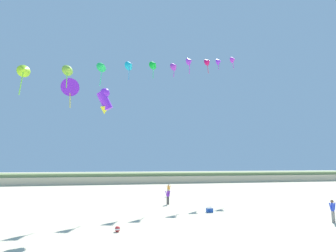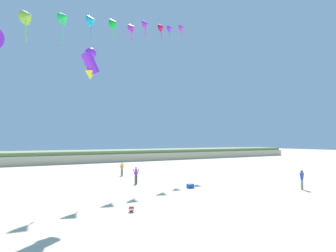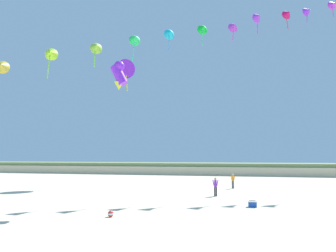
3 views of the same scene
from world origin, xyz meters
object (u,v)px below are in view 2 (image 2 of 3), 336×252
Objects in this scene: person_near_left at (302,178)px; large_kite_low_lead at (90,62)px; beach_ball at (131,209)px; person_mid_center at (122,168)px; beach_cooler at (190,186)px; person_near_right at (136,174)px.

large_kite_low_lead is (-17.27, 4.56, 8.75)m from person_near_left.
person_near_left reaches higher than beach_ball.
large_kite_low_lead reaches higher than beach_ball.
beach_cooler is (1.44, -11.91, -0.72)m from person_mid_center.
large_kite_low_lead is 6.23× the size of beach_ball.
large_kite_low_lead is at bearing -136.54° from person_near_right.
large_kite_low_lead reaches higher than person_mid_center.
person_near_right is at bearing 134.16° from person_near_left.
beach_ball is (-5.39, -10.44, -0.77)m from person_near_right.
person_near_left is 0.74× the size of large_kite_low_lead.
person_near_left is 1.03× the size of person_mid_center.
person_mid_center is at bearing 96.89° from beach_cooler.
large_kite_low_lead is 13.55m from beach_cooler.
person_near_right is at bearing 119.48° from beach_cooler.
person_near_right reaches higher than beach_ball.
person_mid_center is 4.47× the size of beach_ball.
beach_cooler is (-7.70, 5.80, -0.75)m from person_near_left.
person_near_right reaches higher than person_mid_center.
person_mid_center is (-9.14, 17.71, -0.03)m from person_near_left.
large_kite_low_lead reaches higher than person_near_right.
person_near_right is 4.53× the size of beach_ball.
beach_cooler is 9.84m from beach_ball.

